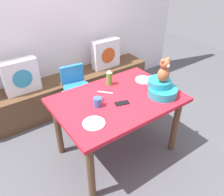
% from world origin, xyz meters
% --- Properties ---
extents(ground_plane, '(8.00, 8.00, 0.00)m').
position_xyz_m(ground_plane, '(0.00, 0.00, 0.00)').
color(ground_plane, '#4C4C51').
extents(back_wall, '(4.40, 0.10, 2.60)m').
position_xyz_m(back_wall, '(0.00, 1.47, 1.30)').
color(back_wall, silver).
rests_on(back_wall, ground_plane).
extents(window_bench, '(2.60, 0.44, 0.46)m').
position_xyz_m(window_bench, '(0.00, 1.20, 0.23)').
color(window_bench, brown).
rests_on(window_bench, ground_plane).
extents(pillow_floral_left, '(0.44, 0.15, 0.44)m').
position_xyz_m(pillow_floral_left, '(-0.65, 1.18, 0.68)').
color(pillow_floral_left, silver).
rests_on(pillow_floral_left, window_bench).
extents(pillow_floral_right, '(0.44, 0.15, 0.44)m').
position_xyz_m(pillow_floral_right, '(0.64, 1.18, 0.68)').
color(pillow_floral_right, silver).
rests_on(pillow_floral_right, window_bench).
extents(dining_table, '(1.28, 0.89, 0.74)m').
position_xyz_m(dining_table, '(0.00, 0.00, 0.63)').
color(dining_table, red).
rests_on(dining_table, ground_plane).
extents(highchair, '(0.35, 0.48, 0.79)m').
position_xyz_m(highchair, '(-0.10, 0.76, 0.52)').
color(highchair, '#2672B2').
rests_on(highchair, ground_plane).
extents(infant_seat_teal, '(0.30, 0.33, 0.16)m').
position_xyz_m(infant_seat_teal, '(0.41, -0.20, 0.81)').
color(infant_seat_teal, teal).
rests_on(infant_seat_teal, dining_table).
extents(teddy_bear, '(0.13, 0.12, 0.25)m').
position_xyz_m(teddy_bear, '(0.41, -0.20, 1.02)').
color(teddy_bear, '#A25E3B').
rests_on(teddy_bear, infant_seat_teal).
extents(ketchup_bottle, '(0.07, 0.07, 0.18)m').
position_xyz_m(ketchup_bottle, '(0.09, 0.28, 0.83)').
color(ketchup_bottle, '#4C8C33').
rests_on(ketchup_bottle, dining_table).
extents(coffee_mug, '(0.12, 0.08, 0.09)m').
position_xyz_m(coffee_mug, '(-0.24, -0.00, 0.79)').
color(coffee_mug, '#335999').
rests_on(coffee_mug, dining_table).
extents(dinner_plate_near, '(0.20, 0.20, 0.01)m').
position_xyz_m(dinner_plate_near, '(0.48, 0.13, 0.75)').
color(dinner_plate_near, white).
rests_on(dinner_plate_near, dining_table).
extents(dinner_plate_far, '(0.20, 0.20, 0.01)m').
position_xyz_m(dinner_plate_far, '(-0.41, -0.21, 0.75)').
color(dinner_plate_far, white).
rests_on(dinner_plate_far, dining_table).
extents(cell_phone, '(0.16, 0.11, 0.01)m').
position_xyz_m(cell_phone, '(-0.02, -0.10, 0.74)').
color(cell_phone, black).
rests_on(cell_phone, dining_table).
extents(table_fork, '(0.12, 0.14, 0.01)m').
position_xyz_m(table_fork, '(-0.04, 0.17, 0.74)').
color(table_fork, silver).
rests_on(table_fork, dining_table).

